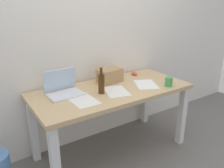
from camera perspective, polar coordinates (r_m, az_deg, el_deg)
ground_plane at (r=2.65m, az=0.00°, el=-16.17°), size 8.00×8.00×0.00m
back_wall at (r=2.53m, az=-5.52°, el=13.89°), size 5.20×0.08×2.60m
desk at (r=2.34m, az=0.00°, el=-3.51°), size 1.60×0.74×0.73m
laptop_left at (r=2.19m, az=-12.04°, el=-1.30°), size 0.33×0.25×0.23m
beer_bottle at (r=2.15m, az=-2.68°, el=0.28°), size 0.06×0.06×0.26m
computer_mouse at (r=2.74m, az=5.60°, el=2.63°), size 0.08×0.11×0.03m
cardboard_box at (r=2.46m, az=-0.55°, el=2.12°), size 0.28×0.19×0.15m
coffee_mug at (r=2.42m, az=13.96°, el=0.55°), size 0.08×0.08×0.09m
paper_sheet_front_right at (r=2.44m, az=8.47°, el=-0.07°), size 0.32×0.36×0.00m
paper_sheet_front_left at (r=2.04m, az=-7.22°, el=-4.08°), size 0.21×0.30×0.00m
paper_sheet_center at (r=2.23m, az=1.06°, el=-1.84°), size 0.28×0.34×0.00m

